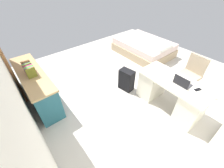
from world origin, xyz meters
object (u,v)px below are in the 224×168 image
object	(u,v)px
desk	(170,93)
suitcase_black	(126,80)
credenza	(37,87)
computer_mouse	(171,77)
office_chair	(189,77)
laptop	(182,83)
figurine_small	(25,64)
cell_phone_near_laptop	(198,90)
bed	(144,47)

from	to	relation	value
desk	suitcase_black	distance (m)	1.08
credenza	computer_mouse	bearing A→B (deg)	-131.14
office_chair	credenza	world-z (taller)	office_chair
laptop	computer_mouse	size ratio (longest dim) A/B	3.14
credenza	figurine_small	bearing A→B (deg)	0.29
credenza	cell_phone_near_laptop	distance (m)	3.35
desk	cell_phone_near_laptop	size ratio (longest dim) A/B	10.69
bed	laptop	bearing A→B (deg)	145.42
desk	suitcase_black	size ratio (longest dim) A/B	2.58
desk	laptop	bearing A→B (deg)	174.12
bed	laptop	size ratio (longest dim) A/B	6.06
office_chair	cell_phone_near_laptop	xyz separation A→B (m)	(-0.45, 0.74, 0.31)
suitcase_black	cell_phone_near_laptop	xyz separation A→B (m)	(-1.44, -0.41, 0.45)
laptop	computer_mouse	bearing A→B (deg)	-10.20
computer_mouse	cell_phone_near_laptop	bearing A→B (deg)	-172.88
desk	bed	world-z (taller)	desk
figurine_small	computer_mouse	bearing A→B (deg)	-135.28
desk	bed	xyz separation A→B (m)	(2.03, -1.48, -0.14)
desk	figurine_small	size ratio (longest dim) A/B	13.21
desk	bed	size ratio (longest dim) A/B	0.76
laptop	cell_phone_near_laptop	bearing A→B (deg)	-159.38
desk	computer_mouse	distance (m)	0.38
bed	figurine_small	xyz separation A→B (m)	(0.31, 3.66, 0.60)
office_chair	credenza	xyz separation A→B (m)	(2.00, 2.99, -0.03)
office_chair	figurine_small	distance (m)	3.80
bed	suitcase_black	size ratio (longest dim) A/B	3.38
suitcase_black	laptop	size ratio (longest dim) A/B	1.79
office_chair	suitcase_black	distance (m)	1.52
bed	desk	bearing A→B (deg)	143.79
cell_phone_near_laptop	credenza	bearing A→B (deg)	61.59
cell_phone_near_laptop	office_chair	bearing A→B (deg)	-39.60
bed	suitcase_black	world-z (taller)	bed
bed	cell_phone_near_laptop	size ratio (longest dim) A/B	14.00
credenza	bed	bearing A→B (deg)	-90.09
computer_mouse	cell_phone_near_laptop	world-z (taller)	computer_mouse
laptop	figurine_small	world-z (taller)	laptop
bed	suitcase_black	bearing A→B (deg)	119.03
laptop	bed	bearing A→B (deg)	-34.58
laptop	desk	bearing A→B (deg)	-5.88
credenza	suitcase_black	size ratio (longest dim) A/B	3.19
figurine_small	suitcase_black	bearing A→B (deg)	-125.44
bed	figurine_small	size ratio (longest dim) A/B	17.31
computer_mouse	figurine_small	distance (m)	3.13
cell_phone_near_laptop	suitcase_black	bearing A→B (deg)	35.00
office_chair	computer_mouse	world-z (taller)	office_chair
figurine_small	credenza	bearing A→B (deg)	-179.71
suitcase_black	laptop	xyz separation A→B (m)	(-1.17, -0.31, 0.49)
suitcase_black	cell_phone_near_laptop	world-z (taller)	cell_phone_near_laptop
credenza	suitcase_black	world-z (taller)	credenza
office_chair	bed	xyz separation A→B (m)	(2.00, -0.66, -0.18)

